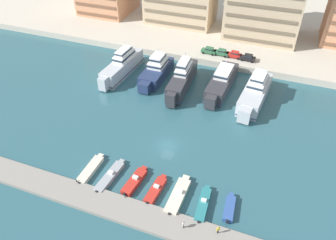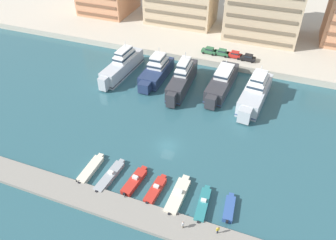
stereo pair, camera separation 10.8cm
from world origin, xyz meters
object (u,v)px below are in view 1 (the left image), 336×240
at_px(pedestrian_mid_deck, 183,224).
at_px(motorboat_red_mid_left, 135,181).
at_px(yacht_charcoal_mid_left, 182,79).
at_px(pedestrian_near_edge, 218,229).
at_px(motorboat_blue_mid_right, 229,208).
at_px(yacht_silver_center, 255,92).
at_px(car_green_left, 222,52).
at_px(yacht_charcoal_center_left, 222,82).
at_px(yacht_navy_left, 156,71).
at_px(motorboat_cream_center, 178,195).
at_px(car_black_center_left, 248,57).
at_px(motorboat_red_center_left, 156,190).
at_px(yacht_silver_far_left, 122,66).
at_px(motorboat_cream_far_left, 91,169).
at_px(car_green_far_left, 209,50).
at_px(motorboat_grey_left, 110,176).
at_px(motorboat_teal_center_right, 203,204).
at_px(car_red_mid_left, 234,54).

bearing_deg(pedestrian_mid_deck, motorboat_red_mid_left, 151.73).
height_order(yacht_charcoal_mid_left, pedestrian_near_edge, yacht_charcoal_mid_left).
distance_m(yacht_charcoal_mid_left, motorboat_blue_mid_right, 37.01).
height_order(yacht_silver_center, car_green_left, yacht_silver_center).
bearing_deg(car_green_left, yacht_charcoal_mid_left, -109.72).
bearing_deg(yacht_charcoal_center_left, yacht_navy_left, -177.86).
height_order(yacht_charcoal_center_left, pedestrian_mid_deck, yacht_charcoal_center_left).
xyz_separation_m(motorboat_cream_center, car_black_center_left, (2.97, 48.51, 2.27)).
height_order(motorboat_red_center_left, car_green_left, car_green_left).
distance_m(yacht_silver_far_left, pedestrian_near_edge, 51.50).
height_order(motorboat_cream_far_left, car_green_far_left, car_green_far_left).
bearing_deg(motorboat_grey_left, pedestrian_near_edge, -12.08).
bearing_deg(motorboat_red_center_left, pedestrian_mid_deck, -38.72).
xyz_separation_m(motorboat_teal_center_right, car_green_far_left, (-12.39, 49.07, 2.29)).
distance_m(yacht_silver_far_left, motorboat_red_mid_left, 37.92).
bearing_deg(motorboat_cream_center, pedestrian_near_edge, -30.30).
relative_size(yacht_charcoal_mid_left, yacht_charcoal_center_left, 0.98).
bearing_deg(motorboat_grey_left, car_green_far_left, 84.29).
relative_size(motorboat_cream_far_left, motorboat_teal_center_right, 1.02).
height_order(car_black_center_left, pedestrian_mid_deck, car_black_center_left).
xyz_separation_m(yacht_charcoal_mid_left, yacht_silver_center, (17.74, 0.43, -0.11)).
bearing_deg(motorboat_cream_far_left, car_green_far_left, 79.51).
bearing_deg(motorboat_cream_center, motorboat_teal_center_right, -3.46).
height_order(yacht_charcoal_center_left, car_green_left, yacht_charcoal_center_left).
distance_m(motorboat_blue_mid_right, pedestrian_mid_deck, 8.62).
bearing_deg(yacht_charcoal_center_left, motorboat_teal_center_right, -81.22).
bearing_deg(pedestrian_near_edge, motorboat_teal_center_right, 128.66).
distance_m(yacht_navy_left, motorboat_cream_far_left, 34.50).
bearing_deg(yacht_silver_center, car_black_center_left, 105.72).
relative_size(yacht_navy_left, yacht_silver_center, 0.86).
bearing_deg(motorboat_red_center_left, motorboat_red_mid_left, 173.59).
bearing_deg(motorboat_cream_center, pedestrian_mid_deck, -63.78).
relative_size(yacht_silver_center, car_green_left, 4.53).
relative_size(car_green_left, car_red_mid_left, 1.01).
height_order(car_red_mid_left, pedestrian_near_edge, car_red_mid_left).
bearing_deg(yacht_charcoal_mid_left, motorboat_cream_far_left, -101.63).
bearing_deg(motorboat_teal_center_right, motorboat_blue_mid_right, 11.88).
distance_m(car_green_left, car_red_mid_left, 3.57).
distance_m(yacht_navy_left, motorboat_blue_mid_right, 43.16).
relative_size(yacht_charcoal_mid_left, motorboat_cream_far_left, 2.38).
height_order(motorboat_blue_mid_right, car_red_mid_left, car_red_mid_left).
height_order(yacht_navy_left, pedestrian_near_edge, yacht_navy_left).
xyz_separation_m(yacht_navy_left, car_red_mid_left, (17.24, 14.41, 0.74)).
xyz_separation_m(yacht_silver_far_left, motorboat_red_center_left, (23.12, -33.27, -1.97)).
distance_m(motorboat_red_mid_left, pedestrian_mid_deck, 12.47).
relative_size(motorboat_grey_left, motorboat_blue_mid_right, 1.47).
relative_size(motorboat_cream_center, pedestrian_near_edge, 5.57).
distance_m(motorboat_cream_far_left, pedestrian_mid_deck, 20.56).
distance_m(yacht_silver_center, motorboat_blue_mid_right, 32.23).
xyz_separation_m(car_green_far_left, car_black_center_left, (10.92, -0.30, 0.00)).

